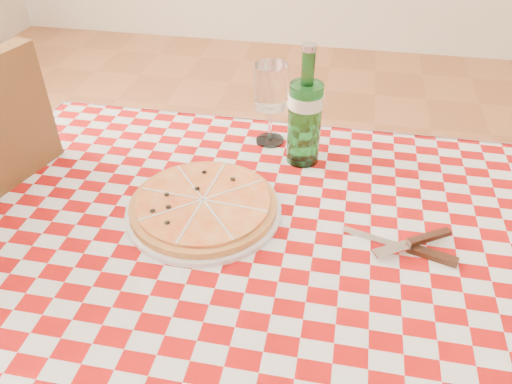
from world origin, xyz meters
TOP-DOWN VIEW (x-y plane):
  - dining_table at (0.00, 0.00)m, footprint 1.20×0.80m
  - tablecloth at (0.00, 0.00)m, footprint 1.30×0.90m
  - pizza_plate at (-0.13, 0.05)m, footprint 0.34×0.34m
  - water_bottle at (0.05, 0.28)m, footprint 0.08×0.08m
  - wine_glass at (-0.04, 0.35)m, footprint 0.08×0.08m
  - cutlery at (0.27, 0.02)m, footprint 0.26×0.23m

SIDE VIEW (x-z plane):
  - dining_table at x=0.00m, z-range 0.28..1.03m
  - tablecloth at x=0.00m, z-range 0.75..0.76m
  - cutlery at x=0.27m, z-range 0.76..0.78m
  - pizza_plate at x=-0.13m, z-range 0.76..0.80m
  - wine_glass at x=-0.04m, z-range 0.76..0.96m
  - water_bottle at x=0.05m, z-range 0.76..1.04m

